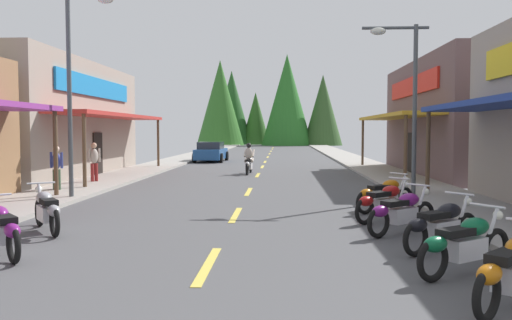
# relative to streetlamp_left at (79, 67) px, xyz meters

# --- Properties ---
(ground) EXTENTS (10.11, 95.38, 0.10)m
(ground) POSITION_rel_streetlamp_left_xyz_m (5.14, 16.26, -4.22)
(ground) COLOR #4C4C4F
(sidewalk_left) EXTENTS (2.63, 95.38, 0.12)m
(sidewalk_left) POSITION_rel_streetlamp_left_xyz_m (-1.22, 16.26, -4.11)
(sidewalk_left) COLOR #9E9991
(sidewalk_left) RESTS_ON ground
(sidewalk_right) EXTENTS (2.63, 95.38, 0.12)m
(sidewalk_right) POSITION_rel_streetlamp_left_xyz_m (11.51, 16.26, -4.11)
(sidewalk_right) COLOR #9E9991
(sidewalk_right) RESTS_ON ground
(centerline_dashes) EXTENTS (0.16, 67.37, 0.01)m
(centerline_dashes) POSITION_rel_streetlamp_left_xyz_m (5.14, 18.14, -4.16)
(centerline_dashes) COLOR #E0C64C
(centerline_dashes) RESTS_ON ground
(storefront_left_far) EXTENTS (8.16, 13.04, 5.44)m
(storefront_left_far) POSITION_rel_streetlamp_left_xyz_m (-5.68, 8.39, -1.44)
(storefront_left_far) COLOR gray
(storefront_left_far) RESTS_ON ground
(storefront_right_far) EXTENTS (9.95, 12.56, 5.65)m
(storefront_right_far) POSITION_rel_streetlamp_left_xyz_m (16.86, 10.23, -1.34)
(storefront_right_far) COLOR brown
(storefront_right_far) RESTS_ON ground
(streetlamp_left) EXTENTS (2.11, 0.30, 6.43)m
(streetlamp_left) POSITION_rel_streetlamp_left_xyz_m (0.00, 0.00, 0.00)
(streetlamp_left) COLOR #474C51
(streetlamp_left) RESTS_ON ground
(streetlamp_right) EXTENTS (2.11, 0.30, 5.57)m
(streetlamp_right) POSITION_rel_streetlamp_left_xyz_m (10.25, 0.97, -0.48)
(streetlamp_right) COLOR #474C51
(streetlamp_right) RESTS_ON ground
(motorcycle_parked_right_1) EXTENTS (1.82, 1.29, 1.04)m
(motorcycle_parked_right_1) POSITION_rel_streetlamp_left_xyz_m (9.12, -8.01, -3.68)
(motorcycle_parked_right_1) COLOR black
(motorcycle_parked_right_1) RESTS_ON ground
(motorcycle_parked_right_2) EXTENTS (1.75, 1.39, 1.04)m
(motorcycle_parked_right_2) POSITION_rel_streetlamp_left_xyz_m (9.24, -6.47, -3.68)
(motorcycle_parked_right_2) COLOR black
(motorcycle_parked_right_2) RESTS_ON ground
(motorcycle_parked_right_3) EXTENTS (1.74, 1.41, 1.04)m
(motorcycle_parked_right_3) POSITION_rel_streetlamp_left_xyz_m (8.88, -4.92, -3.68)
(motorcycle_parked_right_3) COLOR black
(motorcycle_parked_right_3) RESTS_ON ground
(motorcycle_parked_right_4) EXTENTS (1.70, 1.45, 1.04)m
(motorcycle_parked_right_4) POSITION_rel_streetlamp_left_xyz_m (8.82, -3.38, -3.68)
(motorcycle_parked_right_4) COLOR black
(motorcycle_parked_right_4) RESTS_ON ground
(motorcycle_parked_right_5) EXTENTS (1.80, 1.33, 1.04)m
(motorcycle_parked_right_5) POSITION_rel_streetlamp_left_xyz_m (9.11, -1.91, -3.68)
(motorcycle_parked_right_5) COLOR black
(motorcycle_parked_right_5) RESTS_ON ground
(motorcycle_parked_left_2) EXTENTS (1.52, 1.65, 1.04)m
(motorcycle_parked_left_2) POSITION_rel_streetlamp_left_xyz_m (1.46, -7.21, -3.68)
(motorcycle_parked_left_2) COLOR black
(motorcycle_parked_left_2) RESTS_ON ground
(motorcycle_parked_left_3) EXTENTS (1.36, 1.78, 1.04)m
(motorcycle_parked_left_3) POSITION_rel_streetlamp_left_xyz_m (1.25, -5.06, -3.68)
(motorcycle_parked_left_3) COLOR black
(motorcycle_parked_left_3) RESTS_ON ground
(rider_cruising_lead) EXTENTS (0.60, 2.14, 1.57)m
(rider_cruising_lead) POSITION_rel_streetlamp_left_xyz_m (4.66, 10.06, -3.51)
(rider_cruising_lead) COLOR black
(rider_cruising_lead) RESTS_ON ground
(pedestrian_by_shop) EXTENTS (0.54, 0.37, 1.66)m
(pedestrian_by_shop) POSITION_rel_streetlamp_left_xyz_m (-1.59, 1.83, -3.21)
(pedestrian_by_shop) COLOR #3F593F
(pedestrian_by_shop) RESTS_ON ground
(pedestrian_browsing) EXTENTS (0.43, 0.47, 1.71)m
(pedestrian_browsing) POSITION_rel_streetlamp_left_xyz_m (-1.35, 4.81, -3.18)
(pedestrian_browsing) COLOR maroon
(pedestrian_browsing) RESTS_ON ground
(parked_car_curbside) EXTENTS (2.15, 4.34, 1.40)m
(parked_car_curbside) POSITION_rel_streetlamp_left_xyz_m (1.29, 20.51, -3.48)
(parked_car_curbside) COLOR #1E4C8C
(parked_car_curbside) RESTS_ON ground
(treeline_backdrop) EXTENTS (22.03, 12.36, 13.64)m
(treeline_backdrop) POSITION_rel_streetlamp_left_xyz_m (3.48, 63.83, 1.82)
(treeline_backdrop) COLOR #2E4F23
(treeline_backdrop) RESTS_ON ground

